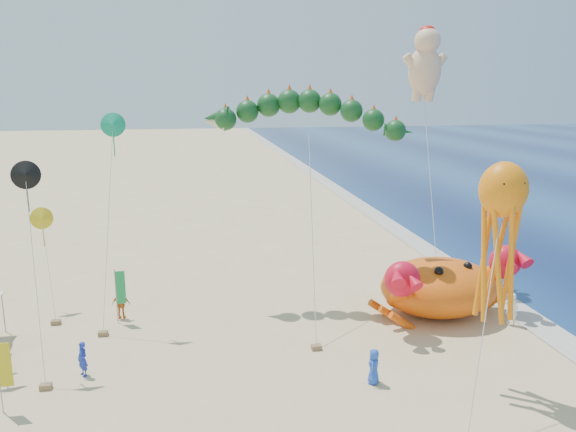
# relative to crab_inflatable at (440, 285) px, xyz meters

# --- Properties ---
(ground) EXTENTS (320.00, 320.00, 0.00)m
(ground) POSITION_rel_crab_inflatable_xyz_m (-7.13, -2.98, -1.79)
(ground) COLOR #D1B784
(ground) RESTS_ON ground
(foam_strip) EXTENTS (320.00, 320.00, 0.00)m
(foam_strip) POSITION_rel_crab_inflatable_xyz_m (4.87, -2.98, -1.78)
(foam_strip) COLOR silver
(foam_strip) RESTS_ON ground
(crab_inflatable) EXTENTS (9.26, 7.20, 4.06)m
(crab_inflatable) POSITION_rel_crab_inflatable_xyz_m (0.00, 0.00, 0.00)
(crab_inflatable) COLOR #E9590C
(crab_inflatable) RESTS_ON ground
(dragon_kite) EXTENTS (12.06, 9.55, 12.46)m
(dragon_kite) POSITION_rel_crab_inflatable_xyz_m (-7.27, 3.52, 9.36)
(dragon_kite) COLOR #113E18
(dragon_kite) RESTS_ON ground
(cherub_kite) EXTENTS (2.80, 8.52, 16.90)m
(cherub_kite) POSITION_rel_crab_inflatable_xyz_m (1.45, 7.03, 12.82)
(cherub_kite) COLOR #FFC89B
(cherub_kite) RESTS_ON ground
(octopus_kite) EXTENTS (4.50, 5.40, 10.06)m
(octopus_kite) POSITION_rel_crab_inflatable_xyz_m (-1.45, -8.10, 5.43)
(octopus_kite) COLOR orange
(octopus_kite) RESTS_ON ground
(feather_flags) EXTENTS (7.92, 8.52, 3.20)m
(feather_flags) POSITION_rel_crab_inflatable_xyz_m (-22.33, -2.94, 0.22)
(feather_flags) COLOR gray
(feather_flags) RESTS_ON ground
(beachgoers) EXTENTS (31.74, 11.34, 1.90)m
(beachgoers) POSITION_rel_crab_inflatable_xyz_m (-20.49, -1.72, -0.88)
(beachgoers) COLOR white
(beachgoers) RESTS_ON ground
(small_kites) EXTENTS (8.30, 11.33, 11.73)m
(small_kites) POSITION_rel_crab_inflatable_xyz_m (-22.10, 0.15, 5.23)
(small_kites) COLOR black
(small_kites) RESTS_ON ground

